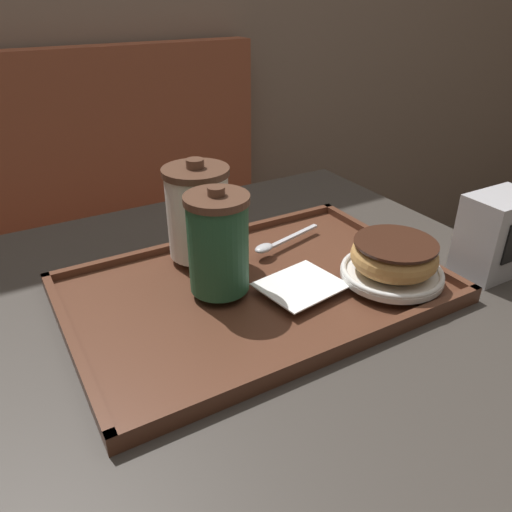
{
  "coord_description": "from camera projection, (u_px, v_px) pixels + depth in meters",
  "views": [
    {
      "loc": [
        -0.32,
        -0.51,
        1.15
      ],
      "look_at": [
        -0.02,
        0.02,
        0.82
      ],
      "focal_mm": 35.0,
      "sensor_mm": 36.0,
      "label": 1
    }
  ],
  "objects": [
    {
      "name": "napkin_dispenser",
      "position": [
        497.0,
        235.0,
        0.75
      ],
      "size": [
        0.11,
        0.08,
        0.13
      ],
      "color": "#B7B7BC",
      "rests_on": "cafe_table"
    },
    {
      "name": "cafe_table",
      "position": [
        271.0,
        395.0,
        0.81
      ],
      "size": [
        0.81,
        0.83,
        0.76
      ],
      "color": "#38332D",
      "rests_on": "ground_plane"
    },
    {
      "name": "donut_chocolate_glazed",
      "position": [
        394.0,
        255.0,
        0.7
      ],
      "size": [
        0.12,
        0.12,
        0.04
      ],
      "color": "tan",
      "rests_on": "plate_with_chocolate_donut"
    },
    {
      "name": "spoon",
      "position": [
        273.0,
        244.0,
        0.8
      ],
      "size": [
        0.15,
        0.05,
        0.01
      ],
      "rotation": [
        0.0,
        0.0,
        3.4
      ],
      "color": "silver",
      "rests_on": "serving_tray"
    },
    {
      "name": "plate_with_chocolate_donut",
      "position": [
        392.0,
        272.0,
        0.72
      ],
      "size": [
        0.15,
        0.15,
        0.01
      ],
      "color": "white",
      "rests_on": "serving_tray"
    },
    {
      "name": "napkin_paper",
      "position": [
        301.0,
        285.0,
        0.7
      ],
      "size": [
        0.12,
        0.11,
        0.0
      ],
      "rotation": [
        0.0,
        0.0,
        0.15
      ],
      "color": "white",
      "rests_on": "serving_tray"
    },
    {
      "name": "serving_tray",
      "position": [
        256.0,
        291.0,
        0.72
      ],
      "size": [
        0.53,
        0.35,
        0.02
      ],
      "color": "#512D1E",
      "rests_on": "cafe_table"
    },
    {
      "name": "booth_bench",
      "position": [
        66.0,
        298.0,
        1.51
      ],
      "size": [
        1.41,
        0.44,
        1.0
      ],
      "color": "brown",
      "rests_on": "ground_plane"
    },
    {
      "name": "coffee_cup_front",
      "position": [
        218.0,
        243.0,
        0.66
      ],
      "size": [
        0.09,
        0.09,
        0.15
      ],
      "color": "#235638",
      "rests_on": "serving_tray"
    },
    {
      "name": "coffee_cup_rear",
      "position": [
        198.0,
        211.0,
        0.75
      ],
      "size": [
        0.1,
        0.1,
        0.15
      ],
      "color": "white",
      "rests_on": "serving_tray"
    }
  ]
}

